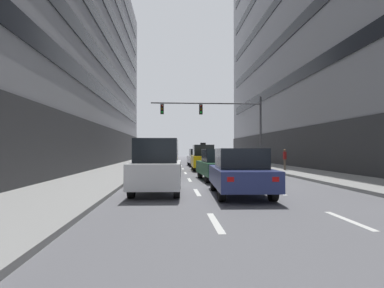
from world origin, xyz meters
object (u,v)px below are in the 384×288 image
Objects in this scene: car_driving_3 at (157,166)px; pedestrian_0 at (285,158)px; car_driving_0 at (198,158)px; car_driving_1 at (163,159)px; taxi_driving_5 at (203,158)px; traffic_signal_0 at (222,117)px; car_driving_6 at (240,172)px; car_driving_2 at (219,165)px; car_driving_4 at (164,161)px.

pedestrian_0 is (8.97, 10.96, 0.01)m from car_driving_3.
car_driving_0 is 1.04× the size of car_driving_1.
taxi_driving_5 is 0.45× the size of traffic_signal_0.
car_driving_0 is at bearing 107.39° from traffic_signal_0.
car_driving_1 is 2.88× the size of pedestrian_0.
car_driving_6 is (3.18, -16.10, 0.01)m from car_driving_1.
car_driving_2 is 1.06× the size of car_driving_3.
taxi_driving_5 is (-0.02, 8.09, 0.18)m from car_driving_2.
car_driving_2 is (3.25, -10.58, 0.01)m from car_driving_1.
car_driving_6 reaches higher than pedestrian_0.
pedestrian_0 is at bearing 6.25° from car_driving_4.
car_driving_2 is 6.07m from car_driving_4.
car_driving_1 is at bearing 169.46° from traffic_signal_0.
taxi_driving_5 reaches higher than car_driving_6.
car_driving_1 is 6.19m from traffic_signal_0.
taxi_driving_5 is 6.21m from pedestrian_0.
car_driving_0 is at bearing 89.43° from car_driving_2.
taxi_driving_5 is 4.12m from traffic_signal_0.
pedestrian_0 reaches higher than car_driving_4.
car_driving_0 is 1.08× the size of car_driving_3.
car_driving_1 is at bearing 92.65° from car_driving_4.
car_driving_6 is at bearing -78.84° from car_driving_1.
taxi_driving_5 is at bearing 162.76° from pedestrian_0.
car_driving_0 reaches higher than car_driving_6.
car_driving_3 reaches higher than car_driving_4.
car_driving_0 is 1.10× the size of taxi_driving_5.
car_driving_2 is at bearing -89.85° from taxi_driving_5.
car_driving_6 is at bearing -90.70° from car_driving_2.
traffic_signal_0 reaches higher than car_driving_3.
traffic_signal_0 is at bearing 71.62° from car_driving_3.
car_driving_1 is at bearing 107.05° from car_driving_2.
car_driving_3 is 13.15m from taxi_driving_5.
car_driving_0 reaches higher than pedestrian_0.
car_driving_0 is 19.65m from car_driving_3.
car_driving_6 is (-0.21, -20.20, -0.02)m from car_driving_0.
car_driving_0 is 5.32m from car_driving_1.
car_driving_6 is 13.20m from pedestrian_0.
traffic_signal_0 reaches higher than car_driving_2.
car_driving_6 is (-0.05, -13.61, -0.17)m from taxi_driving_5.
car_driving_2 is (-0.14, -14.68, -0.02)m from car_driving_0.
car_driving_0 is 9.92m from car_driving_4.
car_driving_4 is 0.48× the size of traffic_signal_0.
taxi_driving_5 is 2.73× the size of pedestrian_0.
car_driving_2 is at bearing -133.39° from pedestrian_0.
car_driving_0 is at bearing 71.51° from car_driving_4.
pedestrian_0 reaches higher than car_driving_1.
car_driving_3 is 14.16m from pedestrian_0.
car_driving_0 reaches higher than car_driving_2.
taxi_driving_5 reaches higher than car_driving_2.
car_driving_3 reaches higher than car_driving_2.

